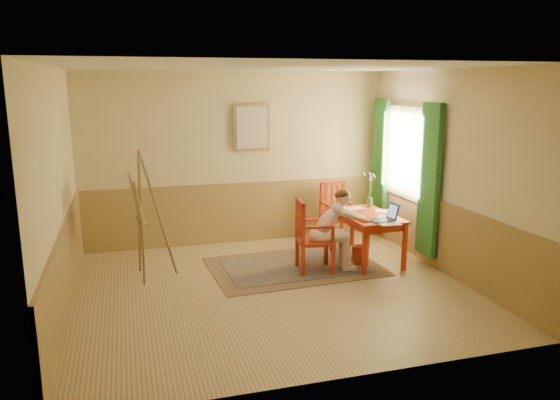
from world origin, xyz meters
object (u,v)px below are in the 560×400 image
object	(u,v)px
table	(367,220)
easel	(139,203)
chair_back	(336,213)
figure	(333,226)
laptop	(385,217)
chair_left	(311,236)

from	to	relation	value
table	easel	size ratio (longest dim) A/B	0.70
chair_back	figure	bearing A→B (deg)	-113.60
laptop	table	bearing A→B (deg)	100.83
chair_back	laptop	size ratio (longest dim) A/B	2.41
figure	laptop	distance (m)	0.75
chair_left	laptop	bearing A→B (deg)	-11.00
easel	laptop	bearing A→B (deg)	-10.44
chair_left	chair_back	world-z (taller)	chair_left
figure	easel	size ratio (longest dim) A/B	0.67
table	chair_left	world-z (taller)	chair_left
chair_left	figure	xyz separation A→B (m)	(0.30, -0.05, 0.13)
table	laptop	size ratio (longest dim) A/B	2.96
chair_back	laptop	bearing A→B (deg)	-83.85
laptop	easel	size ratio (longest dim) A/B	0.23
figure	easel	bearing A→B (deg)	169.98
table	laptop	xyz separation A→B (m)	(0.08, -0.41, 0.14)
laptop	easel	xyz separation A→B (m)	(-3.32, 0.61, 0.27)
table	figure	world-z (taller)	figure
chair_back	easel	distance (m)	3.32
table	chair_left	size ratio (longest dim) A/B	1.18
chair_back	easel	bearing A→B (deg)	-165.21
table	figure	distance (m)	0.69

